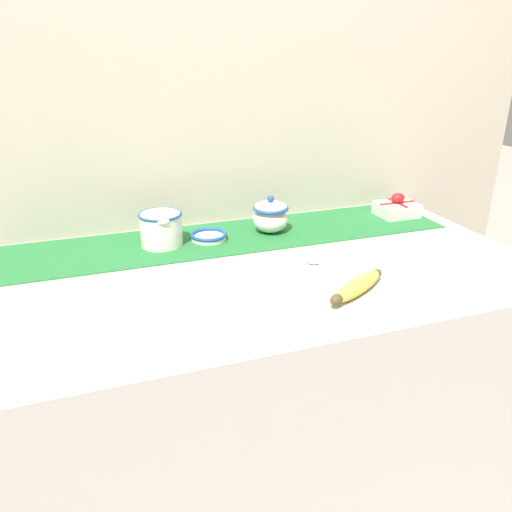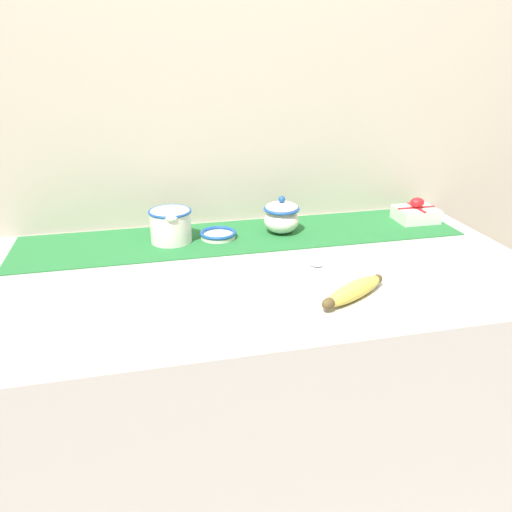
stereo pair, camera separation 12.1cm
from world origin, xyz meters
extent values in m
cube|color=#B7B2AD|center=(0.00, 0.00, 0.47)|extent=(1.41, 0.76, 0.93)
cube|color=#B7AD99|center=(0.00, 0.40, 1.20)|extent=(2.21, 0.04, 2.40)
cube|color=#236B33|center=(0.00, 0.23, 0.94)|extent=(1.30, 0.28, 0.00)
cylinder|color=white|center=(-0.21, 0.23, 0.98)|extent=(0.12, 0.12, 0.09)
torus|color=#194793|center=(-0.21, 0.23, 1.03)|extent=(0.12, 0.12, 0.01)
torus|color=white|center=(-0.21, 0.30, 0.99)|extent=(0.05, 0.01, 0.05)
ellipsoid|color=white|center=(-0.21, 0.18, 1.02)|extent=(0.03, 0.03, 0.02)
ellipsoid|color=white|center=(0.12, 0.23, 0.98)|extent=(0.10, 0.10, 0.08)
torus|color=#194793|center=(0.12, 0.23, 1.01)|extent=(0.11, 0.11, 0.01)
ellipsoid|color=white|center=(0.12, 0.23, 1.02)|extent=(0.10, 0.10, 0.03)
sphere|color=#194793|center=(0.12, 0.23, 1.04)|extent=(0.02, 0.02, 0.02)
cylinder|color=white|center=(-0.07, 0.23, 0.94)|extent=(0.10, 0.10, 0.01)
torus|color=#194793|center=(-0.07, 0.23, 0.95)|extent=(0.11, 0.11, 0.01)
ellipsoid|color=#DBCC4C|center=(0.16, -0.21, 0.95)|extent=(0.19, 0.13, 0.04)
ellipsoid|color=brown|center=(0.08, -0.26, 0.95)|extent=(0.04, 0.04, 0.02)
ellipsoid|color=brown|center=(0.24, -0.17, 0.95)|extent=(0.04, 0.03, 0.02)
cube|color=#B7B7BC|center=(0.06, 0.02, 0.94)|extent=(0.12, 0.08, 0.00)
ellipsoid|color=#B7B7BC|center=(0.14, -0.03, 0.94)|extent=(0.04, 0.04, 0.01)
cube|color=silver|center=(0.57, 0.24, 0.96)|extent=(0.13, 0.11, 0.04)
cube|color=red|center=(0.57, 0.24, 0.98)|extent=(0.13, 0.01, 0.00)
cube|color=red|center=(0.57, 0.24, 0.98)|extent=(0.01, 0.11, 0.00)
ellipsoid|color=red|center=(0.57, 0.24, 1.00)|extent=(0.05, 0.04, 0.03)
camera|label=1|loc=(-0.39, -1.10, 1.46)|focal=35.00mm
camera|label=2|loc=(-0.28, -1.13, 1.46)|focal=35.00mm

